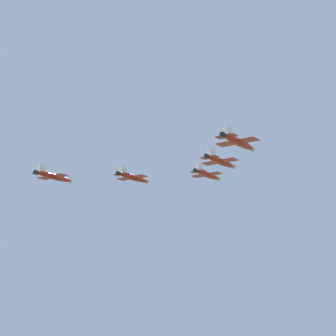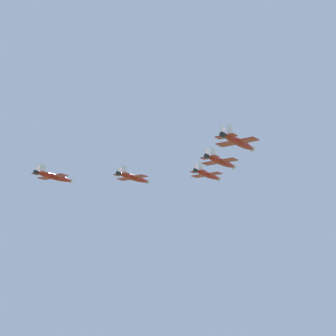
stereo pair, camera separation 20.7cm
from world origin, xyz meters
name	(u,v)px [view 1 (the left image)]	position (x,y,z in m)	size (l,w,h in m)	color
jet_lead	(208,175)	(1.34, 22.98, 174.42)	(17.38, 11.22, 3.74)	red
jet_left_wingman	(134,178)	(-22.50, 33.30, 171.92)	(17.37, 11.18, 3.73)	red
jet_right_wingman	(221,162)	(-12.68, 1.11, 172.35)	(17.84, 11.47, 3.83)	red
jet_left_outer	(54,177)	(-46.34, 43.62, 170.73)	(17.36, 11.19, 3.73)	red
jet_right_outer	(239,142)	(-26.71, -20.76, 170.83)	(17.94, 11.57, 3.86)	red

